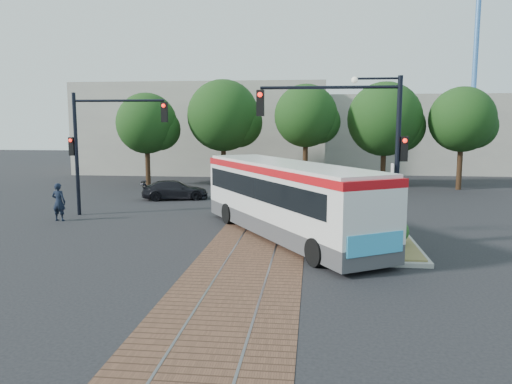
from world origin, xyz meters
The scene contains 11 objects.
ground centered at (0.00, 0.00, 0.00)m, with size 120.00×120.00×0.00m, color black.
trackbed centered at (0.00, 4.00, 0.01)m, with size 3.60×40.00×0.02m.
tree_row centered at (1.21, 16.42, 4.85)m, with size 26.40×5.60×7.67m.
warehouses centered at (-0.53, 28.75, 3.81)m, with size 40.00×13.00×8.00m.
crane centered at (18.00, 34.00, 10.88)m, with size 8.00×0.50×18.00m.
city_bus centered at (1.01, 0.25, 1.67)m, with size 7.84×10.76×2.99m.
traffic_island centered at (4.82, -0.90, 0.33)m, with size 2.20×5.20×1.13m.
signal_pole_main centered at (3.86, -0.81, 4.16)m, with size 5.49×0.46×6.00m.
signal_pole_left centered at (-8.37, 4.00, 3.86)m, with size 4.99×0.34×6.00m.
officer centered at (-9.69, 2.40, 0.89)m, with size 0.65×0.43×1.78m, color black.
parked_car centered at (-6.14, 9.47, 0.57)m, with size 1.60×3.93×1.14m, color black.
Camera 1 is at (2.08, -19.32, 4.55)m, focal length 35.00 mm.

